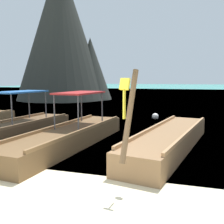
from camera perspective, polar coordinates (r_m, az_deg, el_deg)
ground at (r=5.18m, az=-13.04°, el=-19.96°), size 120.00×120.00×0.00m
sea_water at (r=65.83m, az=14.89°, el=4.98°), size 120.00×120.00×0.00m
longtail_boat_pink_ribbon at (r=10.91m, az=-22.20°, el=-3.89°), size 1.95×7.57×2.37m
longtail_boat_red_ribbon at (r=9.23m, az=-9.45°, el=-5.31°), size 1.90×7.29×2.66m
longtail_boat_yellow_ribbon at (r=8.92m, az=12.66°, el=-6.01°), size 2.47×7.16×2.57m
karst_rock at (r=31.27m, az=-10.67°, el=16.77°), size 10.77×10.25×15.84m
mooring_buoy_near at (r=15.28m, az=9.52°, el=-0.96°), size 0.38×0.38×0.38m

